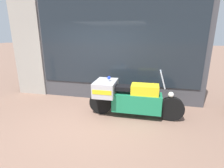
{
  "coord_description": "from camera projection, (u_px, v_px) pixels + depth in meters",
  "views": [
    {
      "loc": [
        1.58,
        -3.48,
        2.15
      ],
      "look_at": [
        0.48,
        1.28,
        0.71
      ],
      "focal_mm": 28.0,
      "sensor_mm": 36.0,
      "label": 1
    }
  ],
  "objects": [
    {
      "name": "paramedic_motorcycle",
      "position": [
        128.0,
        96.0,
        4.55
      ],
      "size": [
        2.46,
        0.78,
        1.27
      ],
      "rotation": [
        0.0,
        0.0,
        0.01
      ],
      "color": "black",
      "rests_on": "ground"
    },
    {
      "name": "ground_plane",
      "position": [
        81.0,
        126.0,
        4.2
      ],
      "size": [
        60.0,
        60.0,
        0.0
      ],
      "primitive_type": "plane",
      "color": "#7A5B4C"
    },
    {
      "name": "window_display",
      "position": [
        116.0,
        84.0,
        5.86
      ],
      "size": [
        4.79,
        0.3,
        2.1
      ],
      "color": "slate",
      "rests_on": "ground"
    },
    {
      "name": "shop_building",
      "position": [
        89.0,
        42.0,
        5.64
      ],
      "size": [
        6.29,
        0.55,
        3.71
      ],
      "color": "#424247",
      "rests_on": "ground"
    }
  ]
}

